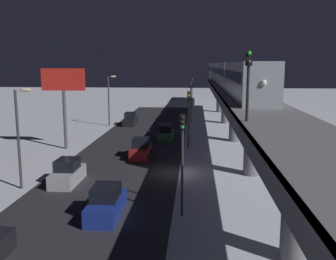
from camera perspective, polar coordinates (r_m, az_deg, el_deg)
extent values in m
plane|color=silver|center=(33.39, 0.98, -6.44)|extent=(240.00, 240.00, 0.00)
cube|color=#28282D|center=(34.04, -7.70, -6.20)|extent=(11.00, 101.38, 0.01)
cube|color=slate|center=(32.57, 12.68, 3.25)|extent=(5.00, 101.38, 0.80)
cube|color=#38383D|center=(32.30, 8.50, 3.33)|extent=(0.24, 99.35, 0.80)
cylinder|color=slate|center=(75.90, 7.80, 4.70)|extent=(1.40, 1.40, 5.36)
cylinder|color=slate|center=(61.52, 8.64, 3.49)|extent=(1.40, 1.40, 5.36)
cylinder|color=slate|center=(47.21, 9.98, 1.56)|extent=(1.40, 1.40, 5.36)
cylinder|color=slate|center=(33.05, 12.48, -2.06)|extent=(1.40, 1.40, 5.36)
cylinder|color=slate|center=(19.36, 18.70, -10.88)|extent=(1.40, 1.40, 5.36)
cube|color=#999EA8|center=(37.23, 11.70, 7.32)|extent=(2.90, 18.00, 3.40)
cube|color=black|center=(37.22, 11.72, 7.95)|extent=(2.94, 16.20, 0.90)
cube|color=#999EA8|center=(55.71, 9.21, 8.17)|extent=(2.90, 18.00, 3.40)
cube|color=black|center=(55.70, 9.22, 8.59)|extent=(2.94, 16.20, 0.90)
cube|color=#999EA8|center=(74.26, 7.96, 8.59)|extent=(2.90, 18.00, 3.40)
cube|color=black|center=(74.25, 7.97, 8.90)|extent=(2.94, 16.20, 0.90)
cube|color=#999EA8|center=(92.82, 7.20, 8.83)|extent=(2.90, 18.00, 3.40)
cube|color=black|center=(92.82, 7.21, 9.09)|extent=(2.94, 16.20, 0.90)
sphere|color=white|center=(28.28, 14.09, 6.85)|extent=(0.44, 0.44, 0.44)
cylinder|color=black|center=(21.88, 11.81, 5.43)|extent=(0.16, 0.16, 3.20)
cube|color=black|center=(21.82, 11.99, 10.54)|extent=(0.36, 0.28, 0.90)
sphere|color=#19F23F|center=(21.67, 12.07, 11.16)|extent=(0.22, 0.22, 0.22)
sphere|color=#333333|center=(21.66, 12.03, 9.94)|extent=(0.22, 0.22, 0.22)
cube|color=#A51E1E|center=(38.83, -4.06, -3.30)|extent=(1.80, 4.20, 1.10)
cube|color=black|center=(38.62, -4.08, -1.87)|extent=(1.58, 2.01, 0.87)
cylinder|color=black|center=(40.26, -5.00, -3.17)|extent=(0.20, 0.64, 0.64)
cylinder|color=black|center=(40.03, -2.58, -3.22)|extent=(0.20, 0.64, 0.64)
cylinder|color=black|center=(37.76, -5.62, -4.06)|extent=(0.20, 0.64, 0.64)
cylinder|color=black|center=(37.52, -3.04, -4.11)|extent=(0.20, 0.64, 0.64)
cube|color=#2D6038|center=(47.50, -0.35, -0.84)|extent=(1.80, 4.55, 1.10)
cube|color=black|center=(47.33, -0.36, 0.33)|extent=(1.58, 2.18, 0.87)
cube|color=black|center=(59.50, -5.65, 1.28)|extent=(1.80, 4.39, 1.10)
cube|color=black|center=(59.36, -5.66, 2.22)|extent=(1.58, 2.11, 0.87)
cube|color=navy|center=(24.49, -9.21, -11.37)|extent=(1.80, 4.39, 1.10)
cube|color=black|center=(24.15, -9.27, -9.19)|extent=(1.58, 2.11, 0.87)
cube|color=#B2B2B7|center=(31.50, -14.77, -6.73)|extent=(1.80, 4.28, 1.10)
cube|color=black|center=(31.24, -14.85, -5.00)|extent=(1.58, 2.06, 0.87)
cylinder|color=#2D2D2D|center=(23.48, 2.14, -6.51)|extent=(0.16, 0.16, 5.50)
cube|color=black|center=(22.79, 2.19, 1.23)|extent=(0.32, 0.32, 0.90)
sphere|color=black|center=(22.57, 2.18, 1.92)|extent=(0.20, 0.20, 0.20)
sphere|color=black|center=(22.61, 2.17, 1.17)|extent=(0.20, 0.20, 0.20)
sphere|color=#19E53F|center=(22.66, 2.17, 0.42)|extent=(0.20, 0.20, 0.20)
cylinder|color=#2D2D2D|center=(42.71, 3.07, 0.92)|extent=(0.16, 0.16, 5.50)
cube|color=black|center=(42.33, 3.11, 5.21)|extent=(0.32, 0.32, 0.90)
sphere|color=black|center=(42.13, 3.11, 5.59)|extent=(0.20, 0.20, 0.20)
sphere|color=yellow|center=(42.15, 3.10, 5.19)|extent=(0.20, 0.20, 0.20)
sphere|color=black|center=(42.18, 3.10, 4.78)|extent=(0.20, 0.20, 0.20)
cylinder|color=#2D2D2D|center=(62.21, 3.42, 3.72)|extent=(0.16, 0.16, 5.50)
cube|color=black|center=(61.95, 3.45, 6.67)|extent=(0.32, 0.32, 0.90)
sphere|color=red|center=(61.75, 3.45, 6.94)|extent=(0.20, 0.20, 0.20)
sphere|color=black|center=(61.77, 3.45, 6.66)|extent=(0.20, 0.20, 0.20)
sphere|color=black|center=(61.78, 3.44, 6.38)|extent=(0.20, 0.20, 0.20)
cylinder|color=#2D2D2D|center=(81.78, 3.60, 5.18)|extent=(0.16, 0.16, 5.50)
cube|color=black|center=(81.59, 3.62, 7.43)|extent=(0.32, 0.32, 0.90)
sphere|color=black|center=(81.39, 3.63, 7.63)|extent=(0.20, 0.20, 0.20)
sphere|color=black|center=(81.41, 3.62, 7.42)|extent=(0.20, 0.20, 0.20)
sphere|color=#19E53F|center=(81.42, 3.62, 7.21)|extent=(0.20, 0.20, 0.20)
cylinder|color=#4C4C51|center=(43.73, -15.15, 1.47)|extent=(0.36, 0.36, 6.50)
cube|color=red|center=(43.33, -15.42, 7.30)|extent=(4.80, 0.30, 2.40)
cylinder|color=#38383D|center=(30.55, -21.46, -1.43)|extent=(0.20, 0.20, 7.50)
ellipsoid|color=#F4E5B2|center=(29.75, -20.52, 5.64)|extent=(0.90, 0.44, 0.30)
cylinder|color=#38383D|center=(58.77, -8.85, 4.25)|extent=(0.20, 0.20, 7.50)
ellipsoid|color=#F4E5B2|center=(58.35, -8.18, 7.92)|extent=(0.90, 0.44, 0.30)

